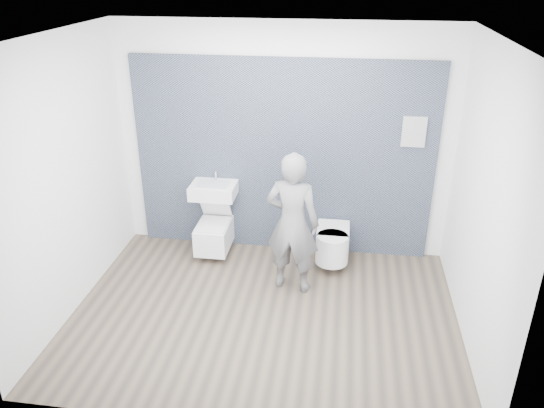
# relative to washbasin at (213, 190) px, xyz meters

# --- Properties ---
(ground) EXTENTS (4.00, 4.00, 0.00)m
(ground) POSITION_rel_washbasin_xyz_m (0.81, -1.24, -0.84)
(ground) COLOR brown
(ground) RESTS_ON ground
(room_shell) EXTENTS (4.00, 4.00, 4.00)m
(room_shell) POSITION_rel_washbasin_xyz_m (0.81, -1.24, 0.90)
(room_shell) COLOR white
(room_shell) RESTS_ON ground
(tile_wall) EXTENTS (3.60, 0.06, 2.40)m
(tile_wall) POSITION_rel_washbasin_xyz_m (0.81, 0.23, -0.84)
(tile_wall) COLOR black
(tile_wall) RESTS_ON ground
(washbasin) EXTENTS (0.54, 0.41, 0.41)m
(washbasin) POSITION_rel_washbasin_xyz_m (0.00, 0.00, 0.00)
(washbasin) COLOR white
(washbasin) RESTS_ON ground
(toilet_square) EXTENTS (0.39, 0.57, 0.71)m
(toilet_square) POSITION_rel_washbasin_xyz_m (-0.00, -0.08, -0.56)
(toilet_square) COLOR white
(toilet_square) RESTS_ON ground
(toilet_rounded) EXTENTS (0.39, 0.66, 0.36)m
(toilet_rounded) POSITION_rel_washbasin_xyz_m (1.47, -0.13, -0.55)
(toilet_rounded) COLOR white
(toilet_rounded) RESTS_ON ground
(info_placard) EXTENTS (0.27, 0.03, 0.35)m
(info_placard) POSITION_rel_washbasin_xyz_m (2.31, 0.19, -0.84)
(info_placard) COLOR silver
(info_placard) RESTS_ON ground
(visitor) EXTENTS (0.64, 0.48, 1.61)m
(visitor) POSITION_rel_washbasin_xyz_m (1.04, -0.68, -0.03)
(visitor) COLOR slate
(visitor) RESTS_ON ground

